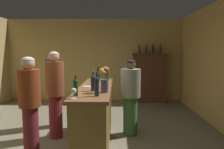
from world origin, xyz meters
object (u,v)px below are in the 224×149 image
Objects in this scene: wine_bottle_syrah at (93,82)px; wine_bottle_riesling at (98,77)px; display_bottle_left at (139,49)px; bartender at (131,94)px; cheese_plate at (87,87)px; patron_in_grey at (30,102)px; display_bottle_midright at (160,49)px; wine_bottle_merlot at (97,86)px; display_bottle_center at (153,49)px; patron_tall at (55,91)px; display_bottle_midleft at (146,49)px; patron_by_cabinet at (54,86)px; wine_bottle_malbec at (76,87)px; display_cabinet at (149,77)px; wine_bottle_pinot at (98,75)px; flower_arrangement at (104,78)px; wine_glass_mid at (106,82)px; wine_bottle_chardonnay at (107,74)px; wine_glass_front at (74,91)px; bar_counter at (96,116)px.

wine_bottle_riesling is (-0.00, 0.76, -0.02)m from wine_bottle_syrah.
display_bottle_left is 2.98m from bartender.
cheese_plate is 0.95m from patron_in_grey.
wine_bottle_syrah is at bearing -115.86° from display_bottle_midright.
wine_bottle_merlot is 4.40m from display_bottle_center.
patron_in_grey is (-0.87, -0.34, -0.19)m from cheese_plate.
patron_tall is (-2.63, -2.98, -0.84)m from display_bottle_midright.
wine_bottle_merlot is 0.22× the size of bartender.
display_bottle_midright is (1.71, 4.11, 0.55)m from wine_bottle_merlot.
display_bottle_midleft reaches higher than patron_by_cabinet.
display_bottle_center is at bearing 62.10° from wine_bottle_riesling.
wine_bottle_malbec is 0.43m from wine_bottle_syrah.
display_cabinet is 0.96× the size of patron_tall.
cheese_plate is 1.35m from patron_by_cabinet.
cheese_plate is at bearing 36.23° from bartender.
wine_bottle_malbec is 4.60m from display_bottle_midright.
wine_bottle_pinot is 1.00× the size of display_bottle_midleft.
display_bottle_center is (1.38, 3.85, 0.49)m from flower_arrangement.
wine_bottle_malbec is 0.29m from wine_bottle_merlot.
wine_bottle_pinot is 0.83m from wine_glass_mid.
display_bottle_left is at bearing 69.16° from wine_bottle_chardonnay.
wine_glass_mid is (0.20, -0.80, -0.04)m from wine_bottle_pinot.
display_bottle_midleft is at bearing 70.36° from wine_glass_front.
wine_bottle_malbec is at bearing -40.82° from patron_by_cabinet.
display_bottle_midright is at bearing 60.00° from cheese_plate.
bar_counter is 0.90m from bartender.
wine_bottle_merlot is 0.28m from flower_arrangement.
display_bottle_midleft is at bearing 44.17° from patron_in_grey.
wine_bottle_malbec is 0.93× the size of display_bottle_midright.
wine_bottle_syrah is 3.99m from display_bottle_midleft.
patron_by_cabinet reaches higher than display_cabinet.
patron_in_grey reaches higher than wine_bottle_malbec.
display_cabinet is 2.85m from wine_bottle_chardonnay.
display_bottle_center is (1.56, 3.72, 0.56)m from wine_bottle_syrah.
display_bottle_midright is 3.80m from patron_by_cabinet.
display_bottle_midleft is (1.24, 4.11, 0.54)m from wine_bottle_merlot.
display_cabinet is 9.82× the size of cheese_plate.
patron_by_cabinet is at bearing 77.45° from patron_in_grey.
wine_bottle_syrah is at bearing -97.48° from wine_bottle_chardonnay.
patron_in_grey reaches higher than wine_bottle_chardonnay.
wine_bottle_riesling is (-1.46, -2.96, 0.35)m from display_cabinet.
bar_counter is at bearing 79.16° from wine_glass_front.
wine_bottle_merlot is 1.49m from bartender.
bar_counter is at bearing -115.28° from display_bottle_center.
wine_glass_front is (0.01, -0.17, -0.03)m from wine_bottle_malbec.
wine_glass_mid is 0.08× the size of patron_tall.
wine_bottle_chardonnay is 1.13m from patron_tall.
cheese_plate is 0.10× the size of patron_by_cabinet.
wine_bottle_syrah is 0.23m from flower_arrangement.
wine_bottle_merlot is at bearing 30.43° from wine_glass_front.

